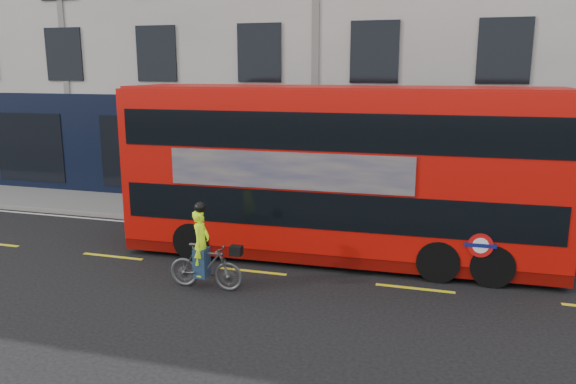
% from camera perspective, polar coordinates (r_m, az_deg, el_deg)
% --- Properties ---
extents(ground, '(120.00, 120.00, 0.00)m').
position_cam_1_polar(ground, '(12.93, -5.98, -10.25)').
color(ground, black).
rests_on(ground, ground).
extents(pavement, '(60.00, 3.00, 0.12)m').
position_cam_1_polar(pavement, '(18.76, 1.55, -2.73)').
color(pavement, slate).
rests_on(pavement, ground).
extents(kerb, '(60.00, 0.12, 0.13)m').
position_cam_1_polar(kerb, '(17.36, 0.27, -3.97)').
color(kerb, gray).
rests_on(kerb, ground).
extents(building_terrace, '(50.00, 10.07, 15.00)m').
position_cam_1_polar(building_terrace, '(24.52, 5.72, 18.30)').
color(building_terrace, '#BCB8B1').
rests_on(building_terrace, ground).
extents(road_edge_line, '(58.00, 0.10, 0.01)m').
position_cam_1_polar(road_edge_line, '(17.11, -0.00, -4.43)').
color(road_edge_line, silver).
rests_on(road_edge_line, ground).
extents(lane_dashes, '(58.00, 0.12, 0.01)m').
position_cam_1_polar(lane_dashes, '(14.23, -3.67, -8.03)').
color(lane_dashes, yellow).
rests_on(lane_dashes, ground).
extents(bus, '(11.32, 2.89, 4.53)m').
position_cam_1_polar(bus, '(14.70, 5.23, 2.01)').
color(bus, red).
rests_on(bus, ground).
extents(cyclist, '(1.80, 0.56, 2.05)m').
position_cam_1_polar(cyclist, '(13.05, -8.46, -6.88)').
color(cyclist, '#474A4D').
rests_on(cyclist, ground).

